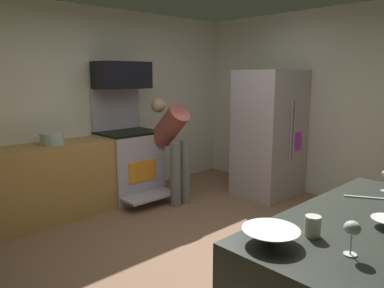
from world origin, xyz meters
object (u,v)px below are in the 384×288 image
(oven_range, at_px, (129,162))
(refrigerator, at_px, (269,133))
(wine_glass_extra, at_px, (352,230))
(stock_pot, at_px, (52,139))
(mug_coffee, at_px, (313,226))
(mixing_bowl_large, at_px, (271,236))
(person_cook, at_px, (173,141))
(microwave, at_px, (122,75))

(oven_range, xyz_separation_m, refrigerator, (1.59, -1.21, 0.38))
(wine_glass_extra, height_order, stock_pot, wine_glass_extra)
(mug_coffee, relative_size, stock_pot, 0.40)
(mixing_bowl_large, relative_size, wine_glass_extra, 1.73)
(oven_range, bearing_deg, person_cook, -57.51)
(wine_glass_extra, relative_size, mug_coffee, 1.54)
(refrigerator, bearing_deg, wine_glass_extra, -139.23)
(oven_range, bearing_deg, wine_glass_extra, -107.93)
(oven_range, xyz_separation_m, person_cook, (0.35, -0.55, 0.33))
(oven_range, relative_size, refrigerator, 0.86)
(wine_glass_extra, bearing_deg, microwave, 72.50)
(microwave, bearing_deg, refrigerator, -39.44)
(microwave, xyz_separation_m, person_cook, (0.35, -0.64, -0.86))
(wine_glass_extra, bearing_deg, mixing_bowl_large, 116.88)
(wine_glass_extra, bearing_deg, person_cook, 63.60)
(person_cook, distance_m, mixing_bowl_large, 3.19)
(refrigerator, height_order, mug_coffee, refrigerator)
(refrigerator, bearing_deg, stock_pot, 155.05)
(refrigerator, distance_m, person_cook, 1.41)
(mixing_bowl_large, bearing_deg, wine_glass_extra, -63.12)
(wine_glass_extra, xyz_separation_m, stock_pot, (0.11, 3.59, -0.05))
(mixing_bowl_large, relative_size, stock_pot, 1.06)
(person_cook, xyz_separation_m, mug_coffee, (-1.45, -2.81, 0.11))
(mixing_bowl_large, bearing_deg, refrigerator, 35.10)
(microwave, relative_size, person_cook, 0.53)
(oven_range, height_order, microwave, microwave)
(person_cook, relative_size, wine_glass_extra, 8.51)
(refrigerator, height_order, wine_glass_extra, refrigerator)
(refrigerator, relative_size, mixing_bowl_large, 6.24)
(person_cook, relative_size, mug_coffee, 13.12)
(wine_glass_extra, distance_m, stock_pot, 3.60)
(oven_range, distance_m, mixing_bowl_large, 3.54)
(wine_glass_extra, relative_size, stock_pot, 0.61)
(person_cook, relative_size, mixing_bowl_large, 4.92)
(refrigerator, relative_size, stock_pot, 6.61)
(mixing_bowl_large, xyz_separation_m, wine_glass_extra, (0.16, -0.32, 0.09))
(oven_range, bearing_deg, mug_coffee, -108.11)
(person_cook, bearing_deg, refrigerator, -28.30)
(microwave, distance_m, mixing_bowl_large, 3.68)
(microwave, xyz_separation_m, wine_glass_extra, (-1.16, -3.67, -0.68))
(person_cook, bearing_deg, stock_pot, 158.19)
(oven_range, height_order, wine_glass_extra, oven_range)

